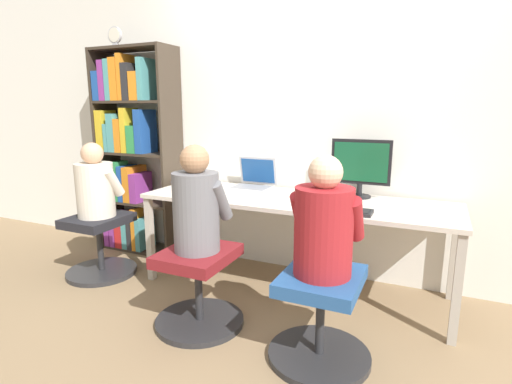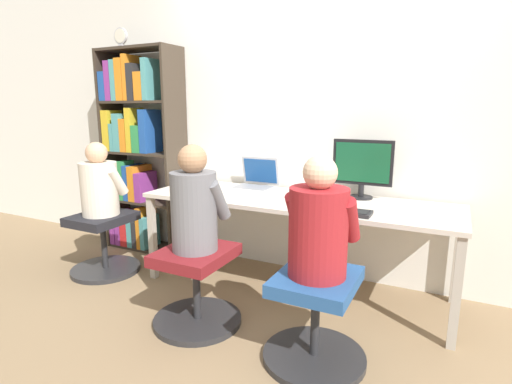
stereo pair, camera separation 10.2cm
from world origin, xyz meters
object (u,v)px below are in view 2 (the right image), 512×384
person_at_laptop (194,205)px  desk_clock (121,37)px  person_near_shelf (99,184)px  bookshelf (135,153)px  keyboard (339,211)px  office_chair_left (315,317)px  desktop_monitor (362,167)px  person_at_monitor (319,226)px  laptop (255,182)px  office_chair_right (197,285)px  office_chair_side (104,242)px

person_at_laptop → desk_clock: (-1.34, 0.85, 1.18)m
person_near_shelf → bookshelf: bearing=104.8°
keyboard → desk_clock: size_ratio=2.43×
desk_clock → person_near_shelf: size_ratio=0.27×
keyboard → office_chair_left: size_ratio=0.70×
desktop_monitor → desk_clock: 2.37m
person_at_monitor → person_near_shelf: 1.99m
laptop → office_chair_left: (0.85, -0.97, -0.50)m
desktop_monitor → office_chair_right: (-0.79, -0.97, -0.67)m
office_chair_left → office_chair_right: bearing=177.6°
desktop_monitor → person_near_shelf: (-1.96, -0.63, -0.18)m
office_chair_left → keyboard: bearing=93.2°
person_at_laptop → office_chair_side: bearing=164.1°
laptop → person_at_laptop: size_ratio=0.51×
office_chair_left → office_chair_side: same height
office_chair_right → desk_clock: desk_clock is taller
office_chair_side → person_at_monitor: bearing=-10.6°
laptop → keyboard: bearing=-28.8°
office_chair_left → office_chair_side: bearing=169.3°
desktop_monitor → keyboard: 0.53m
laptop → office_chair_side: 1.36m
person_at_monitor → bookshelf: size_ratio=0.34×
bookshelf → person_near_shelf: size_ratio=3.17×
office_chair_left → desk_clock: size_ratio=3.48×
person_near_shelf → office_chair_side: bearing=-90.0°
laptop → office_chair_right: size_ratio=0.59×
office_chair_right → desk_clock: bearing=147.4°
desk_clock → office_chair_side: (0.17, -0.52, -1.71)m
bookshelf → desk_clock: bearing=-102.1°
office_chair_left → desktop_monitor: bearing=90.1°
laptop → keyboard: laptop is taller
desktop_monitor → laptop: size_ratio=1.31×
laptop → person_at_laptop: (0.06, -0.93, 0.02)m
office_chair_right → bookshelf: 1.75m
person_at_monitor → desk_clock: 2.60m
person_at_laptop → office_chair_side: size_ratio=1.16×
office_chair_right → person_at_laptop: bearing=90.0°
office_chair_left → laptop: bearing=131.1°
desktop_monitor → desk_clock: desk_clock is taller
person_at_laptop → person_near_shelf: person_at_laptop is taller
desktop_monitor → office_chair_side: size_ratio=0.77×
laptop → office_chair_side: (-1.11, -0.60, -0.50)m
laptop → person_near_shelf: 1.26m
person_near_shelf → desktop_monitor: bearing=17.8°
person_at_laptop → bookshelf: (-1.32, 0.92, 0.16)m
bookshelf → office_chair_side: (0.16, -0.59, -0.68)m
desktop_monitor → bookshelf: bookshelf is taller
person_at_laptop → office_chair_left: bearing=-2.8°
office_chair_left → person_at_monitor: 0.51m
office_chair_right → office_chair_left: bearing=-2.4°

